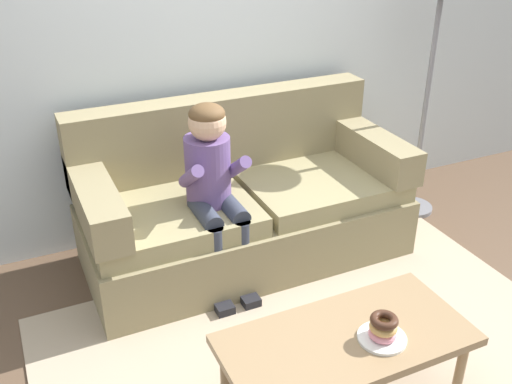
% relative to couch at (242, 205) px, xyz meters
% --- Properties ---
extents(ground, '(10.00, 10.00, 0.00)m').
position_rel_couch_xyz_m(ground, '(-0.03, -0.85, -0.35)').
color(ground, brown).
extents(wall_back, '(8.00, 0.10, 2.80)m').
position_rel_couch_xyz_m(wall_back, '(-0.03, 0.55, 1.05)').
color(wall_back, silver).
rests_on(wall_back, ground).
extents(area_rug, '(2.74, 1.96, 0.01)m').
position_rel_couch_xyz_m(area_rug, '(-0.03, -1.10, -0.35)').
color(area_rug, tan).
rests_on(area_rug, ground).
extents(couch, '(1.99, 0.90, 0.98)m').
position_rel_couch_xyz_m(couch, '(0.00, 0.00, 0.00)').
color(couch, '#8C7F5B').
rests_on(couch, ground).
extents(coffee_table, '(1.09, 0.53, 0.42)m').
position_rel_couch_xyz_m(coffee_table, '(-0.11, -1.37, 0.02)').
color(coffee_table, '#937551').
rests_on(coffee_table, ground).
extents(person_child, '(0.34, 0.58, 1.10)m').
position_rel_couch_xyz_m(person_child, '(-0.26, -0.21, 0.32)').
color(person_child, '#664C84').
rests_on(person_child, ground).
extents(plate, '(0.21, 0.21, 0.01)m').
position_rel_couch_xyz_m(plate, '(0.02, -1.45, 0.07)').
color(plate, white).
rests_on(plate, coffee_table).
extents(donut, '(0.12, 0.12, 0.04)m').
position_rel_couch_xyz_m(donut, '(0.02, -1.45, 0.10)').
color(donut, pink).
rests_on(donut, plate).
extents(donut_second, '(0.16, 0.16, 0.04)m').
position_rel_couch_xyz_m(donut_second, '(0.02, -1.45, 0.13)').
color(donut_second, tan).
rests_on(donut_second, donut).
extents(donut_third, '(0.16, 0.16, 0.04)m').
position_rel_couch_xyz_m(donut_third, '(0.02, -1.45, 0.17)').
color(donut_third, '#422619').
rests_on(donut_third, donut_second).
extents(toy_controller, '(0.23, 0.09, 0.05)m').
position_rel_couch_xyz_m(toy_controller, '(0.44, -0.89, -0.33)').
color(toy_controller, '#339E56').
rests_on(toy_controller, ground).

